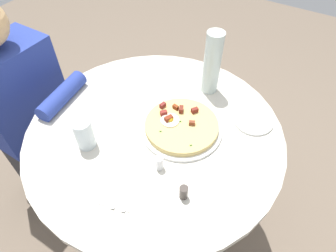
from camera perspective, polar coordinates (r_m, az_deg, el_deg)
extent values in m
plane|color=#6B5B4C|center=(1.76, -1.78, -16.99)|extent=(6.00, 6.00, 0.00)
cylinder|color=beige|center=(1.14, -2.63, -1.18)|extent=(0.99, 0.99, 0.03)
cylinder|color=#333338|center=(1.44, -2.11, -10.95)|extent=(0.12, 0.12, 0.72)
cylinder|color=#333338|center=(1.75, -1.79, -16.82)|extent=(0.45, 0.45, 0.02)
cube|color=#2D2D33|center=(1.84, -22.52, -5.00)|extent=(0.32, 0.28, 0.45)
cube|color=navy|center=(1.53, -27.52, 5.66)|extent=(0.38, 0.22, 0.48)
cylinder|color=navy|center=(1.30, -20.14, 5.70)|extent=(0.27, 0.11, 0.07)
cylinder|color=white|center=(1.12, 2.66, -0.48)|extent=(0.31, 0.31, 0.01)
cylinder|color=tan|center=(1.11, 2.70, 0.10)|extent=(0.28, 0.28, 0.02)
cylinder|color=white|center=(1.11, 0.39, 1.14)|extent=(0.07, 0.07, 0.01)
sphere|color=yellow|center=(1.10, 0.39, 1.35)|extent=(0.03, 0.03, 0.03)
cube|color=maroon|center=(1.10, 0.15, 1.41)|extent=(0.04, 0.03, 0.02)
cube|color=brown|center=(1.09, 4.74, 0.60)|extent=(0.02, 0.03, 0.02)
cube|color=maroon|center=(1.14, 5.27, 3.11)|extent=(0.03, 0.03, 0.02)
cube|color=maroon|center=(1.15, -1.04, 4.11)|extent=(0.03, 0.02, 0.02)
cube|color=maroon|center=(1.14, 2.61, 3.30)|extent=(0.03, 0.03, 0.02)
cube|color=maroon|center=(1.12, -0.86, 2.58)|extent=(0.03, 0.03, 0.02)
cube|color=maroon|center=(1.15, 1.51, 3.75)|extent=(0.02, 0.02, 0.02)
cube|color=#387F2D|center=(1.10, 2.44, 0.95)|extent=(0.00, 0.01, 0.00)
cube|color=#387F2D|center=(1.14, 2.63, 2.94)|extent=(0.01, 0.01, 0.00)
cube|color=#387F2D|center=(1.09, 0.03, 0.41)|extent=(0.01, 0.00, 0.00)
cube|color=#387F2D|center=(1.07, -1.48, -1.03)|extent=(0.01, 0.01, 0.00)
cube|color=#387F2D|center=(1.03, 4.52, -3.78)|extent=(0.01, 0.01, 0.00)
cylinder|color=white|center=(1.20, 16.40, 1.06)|extent=(0.16, 0.16, 0.01)
cube|color=white|center=(0.98, -7.94, -11.66)|extent=(0.20, 0.18, 0.00)
cube|color=silver|center=(0.98, -8.96, -11.25)|extent=(0.18, 0.06, 0.00)
cube|color=silver|center=(0.97, -6.96, -11.80)|extent=(0.18, 0.06, 0.00)
cylinder|color=silver|center=(1.07, -16.20, -1.50)|extent=(0.07, 0.07, 0.12)
cylinder|color=silver|center=(1.22, 8.69, 12.12)|extent=(0.07, 0.07, 0.28)
cylinder|color=white|center=(0.99, -1.72, -7.28)|extent=(0.03, 0.03, 0.06)
cylinder|color=#3F3833|center=(0.94, 3.09, -12.92)|extent=(0.03, 0.03, 0.05)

